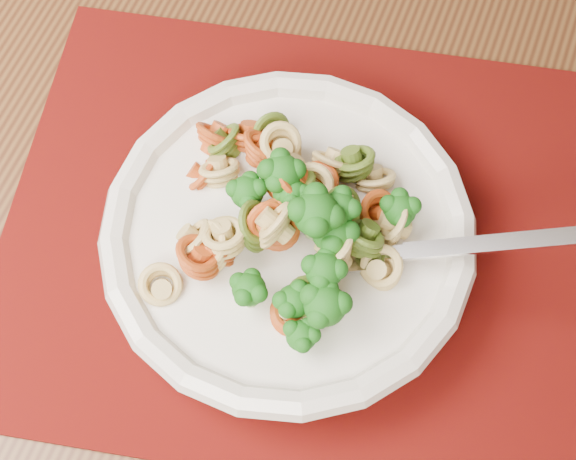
# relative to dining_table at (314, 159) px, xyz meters

# --- Properties ---
(dining_table) EXTENTS (1.50, 1.07, 0.76)m
(dining_table) POSITION_rel_dining_table_xyz_m (0.00, 0.00, 0.00)
(dining_table) COLOR #593619
(dining_table) RESTS_ON ground
(placemat) EXTENTS (0.46, 0.37, 0.00)m
(placemat) POSITION_rel_dining_table_xyz_m (0.02, -0.12, 0.10)
(placemat) COLOR #540D03
(placemat) RESTS_ON dining_table
(pasta_bowl) EXTENTS (0.25, 0.25, 0.05)m
(pasta_bowl) POSITION_rel_dining_table_xyz_m (0.01, -0.13, 0.13)
(pasta_bowl) COLOR silver
(pasta_bowl) RESTS_ON placemat
(pasta_broccoli_heap) EXTENTS (0.21, 0.21, 0.06)m
(pasta_broccoli_heap) POSITION_rel_dining_table_xyz_m (0.01, -0.13, 0.15)
(pasta_broccoli_heap) COLOR tan
(pasta_broccoli_heap) RESTS_ON pasta_bowl
(fork) EXTENTS (0.18, 0.06, 0.08)m
(fork) POSITION_rel_dining_table_xyz_m (0.06, -0.14, 0.15)
(fork) COLOR silver
(fork) RESTS_ON pasta_bowl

